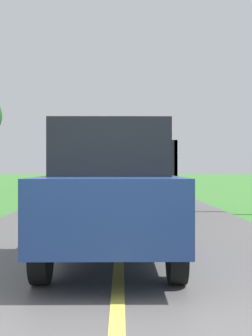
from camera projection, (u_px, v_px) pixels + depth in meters
centre_line at (117, 333)px, 3.48m from camera, size 0.14×108.00×0.01m
banana_truck_near at (128, 166)px, 14.37m from camera, size 2.38×5.82×2.80m
banana_truck_far at (123, 167)px, 23.46m from camera, size 2.38×5.81×2.80m
following_car at (111, 191)px, 6.19m from camera, size 1.74×4.10×1.92m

